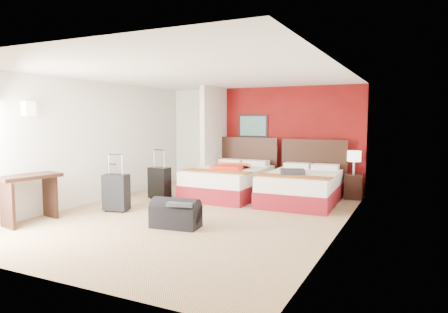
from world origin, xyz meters
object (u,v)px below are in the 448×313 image
Objects in this scene: nightstand at (353,187)px; bed_right at (301,188)px; suitcase_black at (160,184)px; table_lamp at (354,163)px; bed_left at (229,182)px; red_suitcase_open at (231,167)px; suitcase_charcoal at (116,194)px; duffel_bag at (176,215)px; desk at (30,199)px; suitcase_navy at (113,189)px.

bed_right is at bearing -142.86° from nightstand.
table_lamp is at bearing 28.51° from suitcase_black.
bed_left reaches higher than bed_right.
red_suitcase_open is at bearing -164.67° from nightstand.
red_suitcase_open reaches higher than suitcase_charcoal.
duffel_bag is 0.79× the size of desk.
nightstand is 6.37m from desk.
desk is (-2.10, -3.43, -0.28)m from red_suitcase_open.
bed_left is 4.04× the size of table_lamp.
nightstand is 4.27m from duffel_bag.
bed_left is at bearing -159.85° from table_lamp.
red_suitcase_open reaches higher than suitcase_navy.
bed_right is 1.59m from red_suitcase_open.
duffel_bag is (0.35, -2.73, -0.12)m from bed_left.
bed_left is at bearing 125.67° from red_suitcase_open.
red_suitcase_open is (-1.54, -0.13, 0.37)m from bed_right.
red_suitcase_open is at bearing -157.08° from table_lamp.
red_suitcase_open is 4.03m from desk.
bed_left is at bearing 31.15° from suitcase_navy.
duffel_bag is (-2.19, -3.66, -0.59)m from table_lamp.
table_lamp reaches higher than suitcase_black.
table_lamp is 4.31m from duffel_bag.
suitcase_black is at bearing -153.58° from table_lamp.
table_lamp is 1.13× the size of suitcase_navy.
suitcase_black reaches higher than suitcase_navy.
nightstand is at bearing 20.55° from bed_left.
bed_right is 3.10× the size of suitcase_black.
duffel_bag is at bearing -120.92° from table_lamp.
bed_left is at bearing 179.47° from bed_right.
red_suitcase_open is 2.58m from suitcase_charcoal.
duffel_bag is at bearing 30.91° from desk.
red_suitcase_open is 1.32× the size of suitcase_black.
suitcase_charcoal is at bearing -48.29° from suitcase_navy.
bed_left is at bearing 39.64° from suitcase_black.
suitcase_black is at bearing -162.97° from bed_right.
suitcase_black is 2.72m from desk.
nightstand is (2.54, 0.93, -0.05)m from bed_left.
desk is at bearing -168.40° from duffel_bag.
bed_right is 2.11× the size of desk.
suitcase_charcoal is (-3.81, -3.19, -0.45)m from table_lamp.
bed_right is (1.64, 0.03, -0.01)m from bed_left.
desk is at bearing -132.70° from suitcase_charcoal.
duffel_bag is at bearing -30.90° from suitcase_navy.
suitcase_black is 1.00m from suitcase_navy.
table_lamp reaches higher than bed_right.
suitcase_charcoal is 1.68m from duffel_bag.
desk reaches higher than suitcase_navy.
nightstand is 0.52m from table_lamp.
duffel_bag is (1.61, -0.47, -0.14)m from suitcase_charcoal.
duffel_bag is (1.57, -1.80, -0.13)m from suitcase_black.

